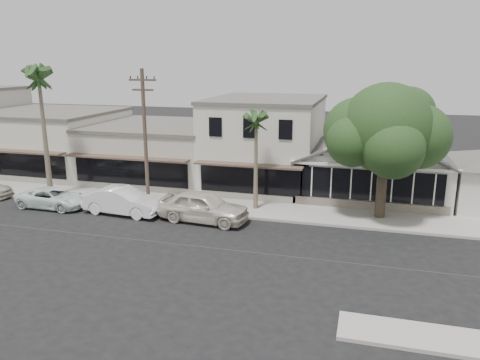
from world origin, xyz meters
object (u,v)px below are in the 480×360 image
(car_0, at_px, (203,206))
(car_2, at_px, (53,198))
(shade_tree, at_px, (385,130))
(utility_pole, at_px, (145,137))
(car_1, at_px, (123,201))

(car_0, bearing_deg, car_2, 95.46)
(shade_tree, bearing_deg, car_2, -170.30)
(utility_pole, xyz_separation_m, car_2, (-6.22, -1.41, -4.13))
(car_0, bearing_deg, shade_tree, -65.82)
(utility_pole, height_order, car_0, utility_pole)
(car_2, bearing_deg, car_0, -89.07)
(utility_pole, relative_size, car_2, 1.91)
(car_0, distance_m, shade_tree, 11.69)
(utility_pole, distance_m, car_0, 5.94)
(car_0, bearing_deg, utility_pole, 77.70)
(utility_pole, xyz_separation_m, car_1, (-1.07, -1.37, -3.94))
(car_2, bearing_deg, car_1, -88.85)
(car_1, relative_size, shade_tree, 0.62)
(car_2, height_order, shade_tree, shade_tree)
(car_0, xyz_separation_m, car_1, (-5.39, -0.00, -0.09))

